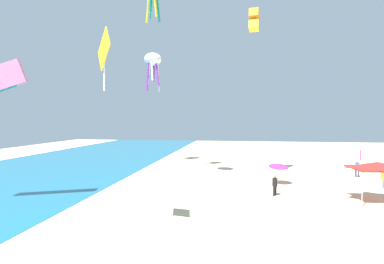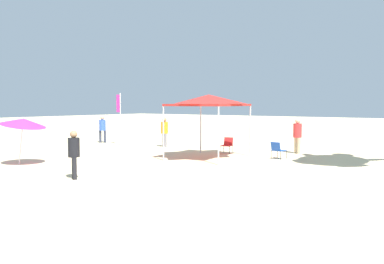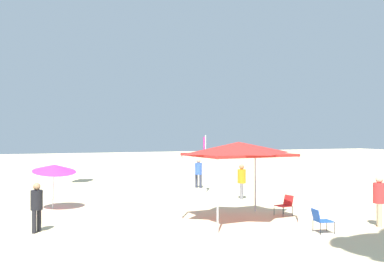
{
  "view_description": "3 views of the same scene",
  "coord_description": "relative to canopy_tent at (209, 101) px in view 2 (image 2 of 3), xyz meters",
  "views": [
    {
      "loc": [
        -23.86,
        11.2,
        6.23
      ],
      "look_at": [
        0.32,
        14.91,
        5.16
      ],
      "focal_mm": 27.46,
      "sensor_mm": 36.0,
      "label": 1
    },
    {
      "loc": [
        -11.23,
        17.47,
        2.64
      ],
      "look_at": [
        -1.03,
        3.23,
        1.42
      ],
      "focal_mm": 39.23,
      "sensor_mm": 36.0,
      "label": 2
    },
    {
      "loc": [
        -15.42,
        8.71,
        3.39
      ],
      "look_at": [
        -0.28,
        2.75,
        3.41
      ],
      "focal_mm": 41.45,
      "sensor_mm": 36.0,
      "label": 3
    }
  ],
  "objects": [
    {
      "name": "person_by_tent",
      "position": [
        0.79,
        7.29,
        -1.76
      ],
      "size": [
        0.4,
        0.4,
        1.68
      ],
      "rotation": [
        0.0,
        0.0,
        5.68
      ],
      "color": "black",
      "rests_on": "ground"
    },
    {
      "name": "person_beachcomber",
      "position": [
        10.05,
        -2.45,
        -1.7
      ],
      "size": [
        0.44,
        0.43,
        1.79
      ],
      "rotation": [
        0.0,
        0.0,
        0.51
      ],
      "color": "#33384C",
      "rests_on": "ground"
    },
    {
      "name": "ground",
      "position": [
        0.28,
        -0.82,
        -2.8
      ],
      "size": [
        120.0,
        120.0,
        0.1
      ],
      "primitive_type": "cube",
      "color": "beige"
    },
    {
      "name": "person_watching_sky",
      "position": [
        4.99,
        -2.77,
        -1.71
      ],
      "size": [
        0.43,
        0.42,
        1.78
      ],
      "rotation": [
        0.0,
        0.0,
        5.75
      ],
      "color": "slate",
      "rests_on": "ground"
    },
    {
      "name": "canopy_tent",
      "position": [
        0.0,
        0.0,
        0.0
      ],
      "size": [
        3.21,
        3.84,
        3.04
      ],
      "rotation": [
        0.0,
        0.0,
        0.1
      ],
      "color": "#B7B7BC",
      "rests_on": "ground"
    },
    {
      "name": "folding_chair_left_of_tent",
      "position": [
        0.34,
        -2.32,
        -2.28
      ],
      "size": [
        0.63,
        0.71,
        0.82
      ],
      "rotation": [
        0.0,
        0.0,
        3.33
      ],
      "color": "black",
      "rests_on": "ground"
    },
    {
      "name": "folding_chair_right_of_tent",
      "position": [
        -2.82,
        -1.63,
        -2.28
      ],
      "size": [
        0.62,
        0.7,
        0.82
      ],
      "rotation": [
        0.0,
        0.0,
        6.13
      ],
      "color": "black",
      "rests_on": "ground"
    },
    {
      "name": "beach_umbrella",
      "position": [
        5.19,
        6.4,
        -0.92
      ],
      "size": [
        1.92,
        1.9,
        2.17
      ],
      "color": "silver",
      "rests_on": "ground"
    },
    {
      "name": "banner_flag",
      "position": [
        7.98,
        -2.01,
        -0.79
      ],
      "size": [
        0.36,
        0.06,
        3.26
      ],
      "color": "silver",
      "rests_on": "ground"
    },
    {
      "name": "person_far_stroller",
      "position": [
        -2.74,
        -4.28,
        -1.67
      ],
      "size": [
        0.44,
        0.44,
        1.84
      ],
      "rotation": [
        0.0,
        0.0,
        5.6
      ],
      "color": "#C6B28C",
      "rests_on": "ground"
    }
  ]
}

